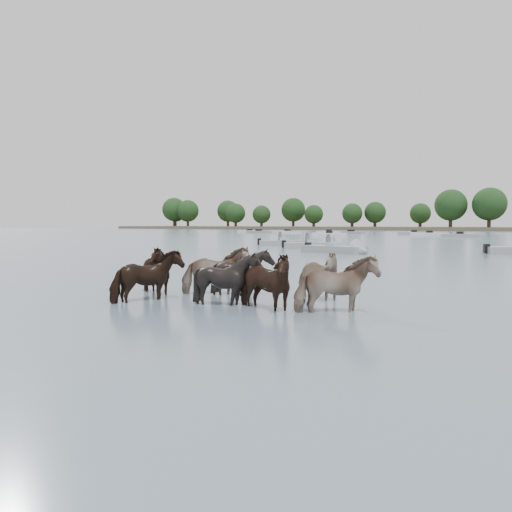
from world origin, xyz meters
The scene contains 8 objects.
ground centered at (0.00, 0.00, 0.00)m, with size 400.00×400.00×0.00m, color slate.
shoreline centered at (-70.00, 150.00, 0.50)m, with size 160.00×30.00×1.00m, color #4C4233.
pony_herd centered at (2.59, 2.27, 0.54)m, with size 7.64×4.28×1.60m.
motorboat_a centered at (-7.47, 28.61, 0.23)m, with size 5.01×4.06×1.92m.
motorboat_b centered at (-3.28, 23.19, 0.23)m, with size 5.19×2.62×1.92m.
motorboat_f centered at (-11.94, 31.93, 0.23)m, with size 5.00×4.01×1.92m.
distant_flotilla centered at (-1.86, 77.44, 0.26)m, with size 103.72×27.14×0.93m.
treeline centered at (-77.27, 147.90, 6.67)m, with size 144.41×22.74×12.42m.
Camera 1 is at (10.01, -8.11, 1.98)m, focal length 35.18 mm.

